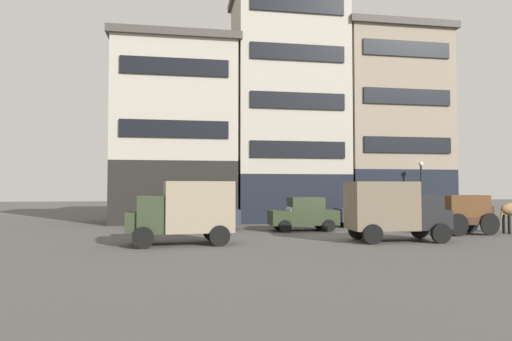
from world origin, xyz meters
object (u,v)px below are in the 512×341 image
Objects in this scene: sedan_parked_curb at (206,214)px; pedestrian_officer at (449,210)px; delivery_truck_far at (394,209)px; delivery_truck_near at (184,210)px; fire_hydrant_curbside at (296,219)px; streetlamp_curbside at (421,183)px; sedan_dark at (304,214)px; sedan_light at (367,212)px; cargo_wagon at (465,212)px.

pedestrian_officer is at bearing 0.15° from sedan_parked_curb.
delivery_truck_far reaches higher than sedan_parked_curb.
delivery_truck_near is 10.85m from fire_hydrant_curbside.
sedan_dark is at bearing -157.93° from streetlamp_curbside.
pedestrian_officer is at bearing -4.97° from sedan_light.
sedan_dark and sedan_parked_curb have the same top height.
delivery_truck_near is at bearing -173.20° from cargo_wagon.
cargo_wagon is 0.67× the size of delivery_truck_far.
streetlamp_curbside is (4.69, 1.95, 1.76)m from sedan_light.
sedan_dark is (-7.57, 3.17, -0.23)m from cargo_wagon.
streetlamp_curbside is (1.59, 6.88, 1.52)m from cargo_wagon.
delivery_truck_near reaches higher than sedan_light.
delivery_truck_far is 1.08× the size of streetlamp_curbside.
sedan_dark is (6.50, 4.84, -0.51)m from delivery_truck_near.
delivery_truck_far is at bearing -63.39° from sedan_dark.
fire_hydrant_curbside is (-4.01, 1.64, -0.49)m from sedan_light.
pedestrian_officer is 9.37m from fire_hydrant_curbside.
sedan_dark and sedan_light have the same top height.
delivery_truck_far is 2.47× the size of pedestrian_officer.
sedan_dark reaches higher than pedestrian_officer.
delivery_truck_near is at bearing -159.02° from pedestrian_officer.
delivery_truck_near is (-14.08, -1.68, 0.28)m from cargo_wagon.
pedestrian_officer is 2.96m from streetlamp_curbside.
pedestrian_officer is at bearing 7.85° from sedan_dark.
streetlamp_curbside is at bearing 22.60° from sedan_light.
delivery_truck_near is 6.27m from sedan_parked_curb.
cargo_wagon is 5.83m from sedan_light.
delivery_truck_near is 1.09× the size of streetlamp_curbside.
cargo_wagon is 1.67× the size of pedestrian_officer.
sedan_light is 5.37m from streetlamp_curbside.
sedan_parked_curb is at bearing -170.44° from streetlamp_curbside.
sedan_dark is at bearing -158.49° from sedan_light.
sedan_parked_curb is (-9.76, -0.48, 0.00)m from sedan_light.
sedan_parked_curb is at bearing 166.35° from sedan_dark.
cargo_wagon is at bearing -19.09° from sedan_parked_curb.
sedan_parked_curb is at bearing -159.69° from fire_hydrant_curbside.
sedan_parked_curb is (1.22, 6.13, -0.51)m from delivery_truck_near.
fire_hydrant_curbside is at bearing 49.83° from delivery_truck_near.
fire_hydrant_curbside is at bearing -177.97° from streetlamp_curbside.
sedan_dark is at bearing -97.78° from fire_hydrant_curbside.
sedan_light is at bearing -22.27° from fire_hydrant_curbside.
pedestrian_officer is (16.08, 6.17, -0.44)m from delivery_truck_near.
delivery_truck_far is 9.58m from pedestrian_officer.
delivery_truck_near reaches higher than pedestrian_officer.
delivery_truck_near is 1.21× the size of sedan_light.
delivery_truck_far reaches higher than sedan_dark.
fire_hydrant_curbside is (-9.11, 2.09, -0.55)m from pedestrian_officer.
delivery_truck_near is at bearing -130.17° from fire_hydrant_curbside.
cargo_wagon is at bearing 23.09° from delivery_truck_far.
sedan_light is 0.99× the size of sedan_parked_curb.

